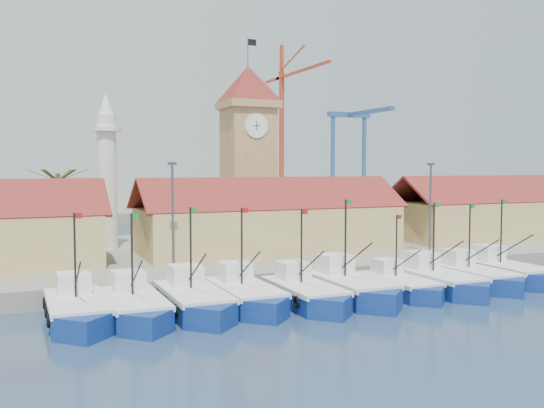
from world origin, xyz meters
name	(u,v)px	position (x,y,z in m)	size (l,w,h in m)	color
ground	(376,307)	(0.00, 0.00, 0.00)	(400.00, 400.00, 0.00)	navy
quay	(255,253)	(0.00, 24.00, 0.75)	(140.00, 32.00, 1.50)	gray
terminal	(123,205)	(0.00, 110.00, 1.00)	(240.00, 80.00, 2.00)	gray
boat_0	(77,312)	(-20.43, 3.35, 0.78)	(3.65, 9.99, 7.56)	navy
boat_1	(135,309)	(-16.83, 2.81, 0.77)	(3.60, 9.86, 7.46)	navy
boat_2	(195,303)	(-12.73, 2.96, 0.80)	(3.74, 10.25, 7.76)	navy
boat_3	(246,297)	(-8.84, 3.23, 0.78)	(3.66, 10.03, 7.59)	navy
boat_4	(307,296)	(-4.56, 2.13, 0.77)	(3.58, 9.80, 7.42)	navy
boat_5	(352,289)	(-0.58, 2.49, 0.83)	(3.89, 10.67, 8.07)	navy
boat_6	(402,287)	(3.92, 2.39, 0.69)	(3.23, 8.85, 6.69)	navy
boat_7	(440,283)	(7.52, 2.23, 0.79)	(3.68, 10.09, 7.63)	navy
boat_8	(476,278)	(11.67, 2.76, 0.76)	(3.55, 9.73, 7.36)	navy
boat_9	(508,274)	(15.67, 3.23, 0.79)	(3.70, 10.14, 7.67)	navy
hall_center	(269,227)	(0.00, 20.00, 3.99)	(27.04, 10.13, 7.61)	#C9BE6E
hall_right	(508,217)	(32.00, 20.00, 3.99)	(31.20, 10.13, 7.61)	#C9BE6E
clock_tower	(248,150)	(0.00, 26.00, 11.96)	(5.80, 5.80, 22.70)	tan
minaret	(107,171)	(-15.00, 28.00, 9.73)	(3.00, 3.00, 16.30)	silver
palm_tree	(58,206)	(-20.00, 26.00, 6.25)	(5.60, 5.03, 8.39)	brown
lamp_posts	(309,207)	(0.50, 12.00, 6.48)	(80.70, 0.25, 9.03)	#3F3F44
crane_red_right	(285,113)	(39.32, 103.04, 23.78)	(1.00, 35.58, 38.85)	#B6371C
gantry	(355,130)	(62.00, 106.65, 20.04)	(13.00, 22.00, 23.20)	#2E568D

